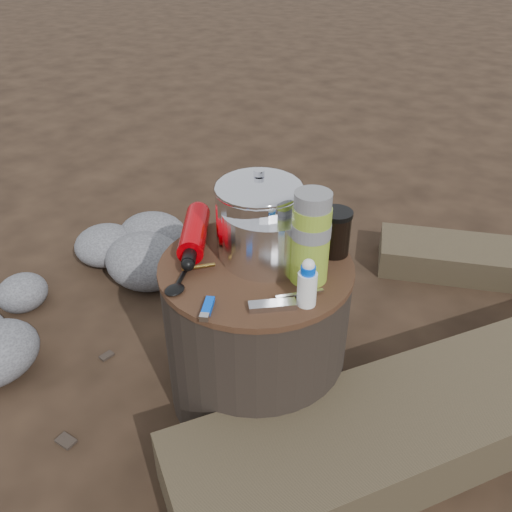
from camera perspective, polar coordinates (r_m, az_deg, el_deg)
The scene contains 15 objects.
ground at distance 1.64m, azimuth 0.00°, elevation -14.24°, with size 60.00×60.00×0.00m, color #2E2016.
stump at distance 1.48m, azimuth 0.00°, elevation -8.24°, with size 0.49×0.49×0.45m, color black.
rock_ring at distance 2.01m, azimuth -19.40°, elevation -2.71°, with size 0.43×0.95×0.19m, color #5C5C61, non-canonical shape.
foil_windscreen at distance 1.34m, azimuth 1.21°, elevation 2.45°, with size 0.23×0.23×0.14m, color white.
camping_pot at distance 1.34m, azimuth 0.32°, elevation 4.46°, with size 0.22×0.22×0.22m, color silver.
fuel_bottle at distance 1.42m, azimuth -6.64°, elevation 2.53°, with size 0.07×0.28×0.07m, color #C70007, non-canonical shape.
thermos at distance 1.24m, azimuth 5.89°, elevation 1.92°, with size 0.09×0.09×0.23m, color #8AA92C.
travel_mug at distance 1.37m, azimuth 8.46°, elevation 2.48°, with size 0.08×0.08×0.12m, color black.
stuff_sack at distance 1.50m, azimuth 0.25°, elevation 5.19°, with size 0.15×0.12×0.10m, color #EFB303.
food_pouch at distance 1.46m, azimuth 4.83°, elevation 4.74°, with size 0.10×0.02×0.13m, color #12134D.
lighter at distance 1.20m, azimuth -5.19°, elevation -5.40°, with size 0.02×0.08×0.01m, color blue.
multitool at distance 1.20m, azimuth 1.78°, elevation -5.34°, with size 0.03×0.11×0.02m, color #BBBBC0.
pot_grabber at distance 1.23m, azimuth 4.25°, elevation -4.14°, with size 0.03×0.12×0.01m, color #BBBBC0, non-canonical shape.
spork at distance 1.32m, azimuth -7.69°, elevation -1.64°, with size 0.04×0.17×0.01m, color black, non-canonical shape.
squeeze_bottle at distance 1.19m, azimuth 5.53°, elevation -3.10°, with size 0.04×0.04×0.11m, color white.
Camera 1 is at (0.62, -0.93, 1.20)m, focal length 37.22 mm.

